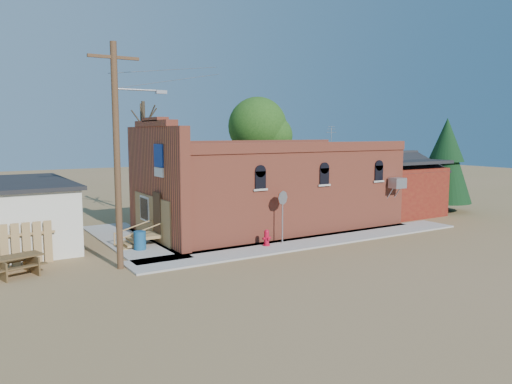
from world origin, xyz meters
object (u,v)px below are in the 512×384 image
trash_barrel (140,240)px  brick_bar (267,188)px  picnic_table (16,263)px  utility_pole (118,151)px  fire_hydrant (267,238)px  stop_sign (283,203)px

trash_barrel → brick_bar: bearing=12.5°
brick_bar → picnic_table: (-13.59, -3.22, -1.82)m
utility_pole → picnic_table: (-3.80, 1.07, -4.25)m
trash_barrel → picnic_table: (-5.40, -1.41, 0.01)m
utility_pole → fire_hydrant: bearing=0.4°
stop_sign → trash_barrel: stop_sign is taller
fire_hydrant → stop_sign: stop_sign is taller
brick_bar → utility_pole: size_ratio=1.82×
fire_hydrant → stop_sign: bearing=0.1°
fire_hydrant → stop_sign: size_ratio=0.30×
picnic_table → brick_bar: bearing=-2.0°
fire_hydrant → trash_barrel: (-5.45, 2.44, 0.04)m
brick_bar → stop_sign: (-1.75, -4.16, -0.26)m
utility_pole → fire_hydrant: (7.05, 0.04, -4.30)m
brick_bar → stop_sign: 4.52m
brick_bar → trash_barrel: 8.58m
brick_bar → utility_pole: (-9.79, -4.29, 2.43)m
stop_sign → trash_barrel: size_ratio=3.03×
fire_hydrant → trash_barrel: 5.97m
utility_pole → picnic_table: bearing=164.3°
utility_pole → stop_sign: bearing=1.0°
fire_hydrant → stop_sign: 1.89m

